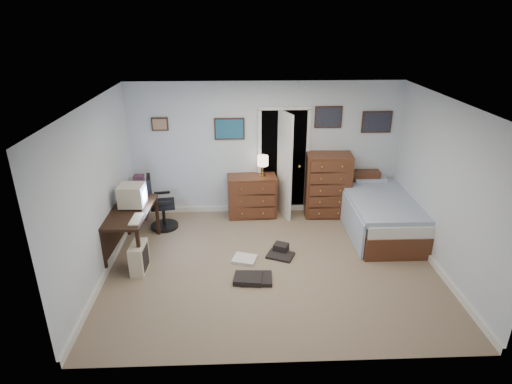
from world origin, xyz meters
TOP-DOWN VIEW (x-y plane):
  - floor at (0.00, 0.00)m, footprint 5.00×4.00m
  - computer_desk at (-2.29, 0.48)m, footprint 0.66×1.33m
  - crt_monitor at (-2.18, 0.62)m, footprint 0.41×0.38m
  - keyboard at (-2.02, 0.12)m, footprint 0.17×0.41m
  - pc_tower at (-2.00, -0.08)m, footprint 0.22×0.43m
  - office_chair at (-1.91, 1.32)m, footprint 0.56×0.56m
  - media_stack at (-2.32, 1.71)m, footprint 0.17×0.17m
  - low_dresser at (-0.25, 1.77)m, footprint 0.93×0.51m
  - table_lamp at (-0.05, 1.77)m, footprint 0.21×0.21m
  - doorway at (0.35, 2.27)m, footprint 0.96×1.12m
  - tall_dresser at (1.17, 1.75)m, footprint 0.85×0.53m
  - headboard_bookcase at (1.71, 1.86)m, footprint 0.93×0.25m
  - bed at (1.98, 1.11)m, footprint 1.18×2.18m
  - wall_posters at (0.57, 1.98)m, footprint 4.38×0.04m
  - floor_clutter at (-0.19, -0.11)m, footprint 1.03×1.12m

SIDE VIEW (x-z plane):
  - floor at x=0.00m, z-range -0.02..0.00m
  - floor_clutter at x=-0.19m, z-range -0.03..0.11m
  - pc_tower at x=-2.00m, z-range 0.00..0.45m
  - bed at x=1.98m, z-range -0.02..0.69m
  - office_chair at x=-1.91m, z-range -0.11..0.89m
  - low_dresser at x=-0.25m, z-range 0.00..0.80m
  - media_stack at x=-2.32m, z-range 0.00..0.87m
  - headboard_bookcase at x=1.71m, z-range 0.03..0.86m
  - computer_desk at x=-2.29m, z-range 0.20..0.96m
  - tall_dresser at x=1.17m, z-range 0.00..1.22m
  - keyboard at x=-2.02m, z-range 0.75..0.78m
  - crt_monitor at x=-2.18m, z-range 0.76..1.12m
  - doorway at x=0.35m, z-range -0.02..2.03m
  - table_lamp at x=-0.05m, z-range 0.89..1.28m
  - wall_posters at x=0.57m, z-range 1.45..2.05m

